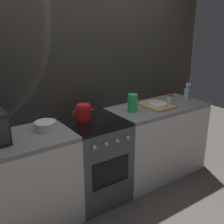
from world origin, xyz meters
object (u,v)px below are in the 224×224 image
dish_pile (157,105)px  kettle (84,112)px  spice_jar (170,99)px  spray_bottle (187,93)px  mixing_bowl (45,126)px  pitcher (133,103)px  stove_unit (95,160)px

dish_pile → kettle: bearing=174.5°
spice_jar → spray_bottle: bearing=-0.8°
mixing_bowl → pitcher: bearing=-2.5°
stove_unit → spray_bottle: size_ratio=4.43×
pitcher → spice_jar: 0.60m
pitcher → dish_pile: size_ratio=0.50×
mixing_bowl → spice_jar: (1.60, -0.04, 0.01)m
mixing_bowl → pitcher: size_ratio=1.00×
kettle → pitcher: (0.58, -0.07, 0.02)m
mixing_bowl → spray_bottle: (1.90, -0.04, 0.04)m
stove_unit → spray_bottle: 1.50m
spice_jar → spray_bottle: spray_bottle is taller
mixing_bowl → dish_pile: mixing_bowl is taller
kettle → mixing_bowl: 0.43m
kettle → dish_pile: size_ratio=0.71×
mixing_bowl → dish_pile: size_ratio=0.50×
spice_jar → spray_bottle: (0.30, -0.00, 0.03)m
dish_pile → spice_jar: 0.25m
mixing_bowl → spray_bottle: spray_bottle is taller
spray_bottle → mixing_bowl: bearing=178.7°
pitcher → dish_pile: bearing=-3.0°
spice_jar → pitcher: bearing=-179.3°
mixing_bowl → stove_unit: bearing=-6.0°
kettle → spice_jar: bearing=-3.2°
kettle → mixing_bowl: kettle is taller
dish_pile → spice_jar: bearing=6.0°
kettle → spice_jar: size_ratio=2.71×
stove_unit → spice_jar: (1.10, 0.02, 0.50)m
stove_unit → pitcher: (0.50, 0.01, 0.55)m
spray_bottle → spice_jar: bearing=179.2°
spice_jar → dish_pile: bearing=-174.0°
kettle → pitcher: size_ratio=1.42×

